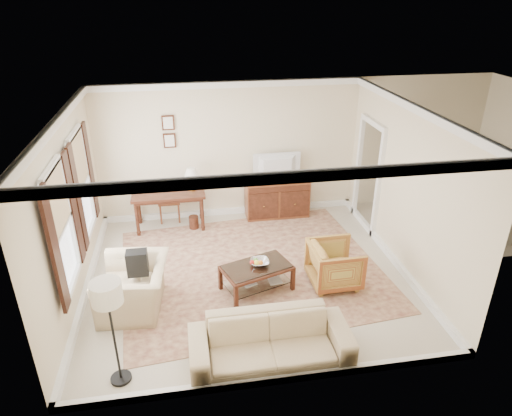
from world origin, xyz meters
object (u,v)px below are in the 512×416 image
object	(u,v)px
tv	(278,159)
coffee_table	(257,271)
writing_desk	(169,197)
striped_armchair	(335,263)
club_armchair	(133,280)
sofa	(270,335)
sideboard	(277,198)

from	to	relation	value
tv	coffee_table	distance (m)	2.95
writing_desk	striped_armchair	size ratio (longest dim) A/B	1.77
club_armchair	sofa	xyz separation A→B (m)	(1.87, -1.46, -0.09)
striped_armchair	writing_desk	bearing A→B (deg)	46.02
tv	coffee_table	world-z (taller)	tv
club_armchair	sideboard	bearing A→B (deg)	140.23
tv	coffee_table	bearing A→B (deg)	71.27
sideboard	coffee_table	size ratio (longest dim) A/B	1.08
sofa	writing_desk	bearing A→B (deg)	107.96
club_armchair	tv	bearing A→B (deg)	140.03
tv	sofa	world-z (taller)	tv
coffee_table	club_armchair	size ratio (longest dim) A/B	1.08
sideboard	coffee_table	bearing A→B (deg)	-108.60
striped_armchair	sofa	distance (m)	2.10
sideboard	striped_armchair	world-z (taller)	sideboard
coffee_table	sofa	xyz separation A→B (m)	(-0.08, -1.60, 0.06)
tv	club_armchair	xyz separation A→B (m)	(-2.85, -2.78, -0.81)
writing_desk	sideboard	world-z (taller)	sideboard
coffee_table	striped_armchair	bearing A→B (deg)	-1.53
writing_desk	tv	size ratio (longest dim) A/B	1.52
writing_desk	sofa	distance (m)	4.30
sideboard	club_armchair	bearing A→B (deg)	-135.50
writing_desk	striped_armchair	distance (m)	3.73
striped_armchair	club_armchair	world-z (taller)	club_armchair
coffee_table	club_armchair	world-z (taller)	club_armchair
tv	striped_armchair	distance (m)	2.86
writing_desk	striped_armchair	world-z (taller)	striped_armchair
sideboard	coffee_table	world-z (taller)	sideboard
writing_desk	sofa	size ratio (longest dim) A/B	0.68
tv	sofa	distance (m)	4.44
writing_desk	sofa	world-z (taller)	sofa
coffee_table	tv	bearing A→B (deg)	71.27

